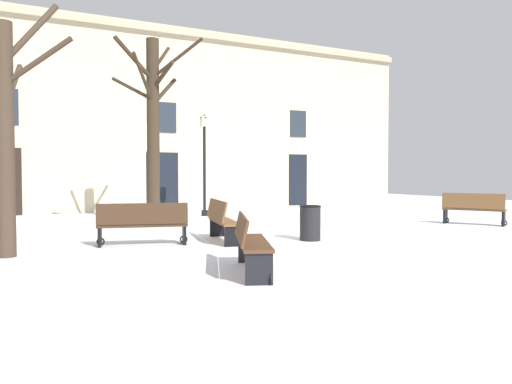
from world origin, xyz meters
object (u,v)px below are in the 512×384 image
streetlamp (204,154)px  litter_bin (310,223)px  tree_center (153,124)px  bench_facing_shops (143,224)px  bench_far_corner (473,208)px  bench_near_center_tree (222,220)px  bench_back_to_back_right (250,242)px  tree_foreground (6,128)px

streetlamp → litter_bin: (-0.36, -7.09, -1.78)m
tree_center → bench_facing_shops: bearing=-109.9°
bench_far_corner → litter_bin: bearing=66.0°
streetlamp → bench_far_corner: (5.74, -6.49, -1.70)m
bench_far_corner → bench_near_center_tree: bearing=59.0°
bench_back_to_back_right → bench_near_center_tree: 3.61m
tree_foreground → litter_bin: (6.09, -0.72, -1.92)m
bench_near_center_tree → bench_facing_shops: bearing=98.1°
streetlamp → bench_back_to_back_right: (-3.25, -9.73, -1.70)m
bench_back_to_back_right → streetlamp: bearing=4.6°
streetlamp → litter_bin: streetlamp is taller
tree_center → bench_facing_shops: 4.78m
tree_foreground → bench_facing_shops: tree_foreground is taller
tree_foreground → litter_bin: size_ratio=6.08×
bench_near_center_tree → tree_foreground: bearing=104.0°
tree_center → bench_far_corner: 9.57m
tree_foreground → bench_back_to_back_right: tree_foreground is taller
tree_foreground → bench_back_to_back_right: size_ratio=2.51×
tree_center → litter_bin: size_ratio=6.76×
streetlamp → bench_far_corner: 8.83m
tree_center → streetlamp: size_ratio=1.50×
bench_facing_shops → streetlamp: bearing=-106.8°
tree_center → tree_foreground: size_ratio=1.11×
litter_bin → bench_facing_shops: bearing=165.1°
litter_bin → bench_far_corner: size_ratio=0.46×
bench_near_center_tree → bench_back_to_back_right: bearing=175.5°
bench_back_to_back_right → bench_far_corner: (8.98, 3.24, 0.00)m
bench_far_corner → tree_foreground: bearing=59.8°
bench_near_center_tree → bench_far_corner: size_ratio=1.12×
streetlamp → tree_foreground: bearing=-135.3°
streetlamp → bench_far_corner: bearing=-48.5°
streetlamp → bench_near_center_tree: bearing=-109.0°
tree_center → tree_foreground: tree_center is taller
tree_center → bench_facing_shops: size_ratio=2.78×
bench_far_corner → tree_center: bearing=33.4°
bench_back_to_back_right → bench_near_center_tree: size_ratio=1.00×
tree_center → streetlamp: 3.47m
litter_bin → bench_near_center_tree: bench_near_center_tree is taller
tree_foreground → litter_bin: tree_foreground is taller
bench_near_center_tree → bench_facing_shops: 1.75m
bench_back_to_back_right → bench_facing_shops: bench_facing_shops is taller
bench_back_to_back_right → litter_bin: bearing=-24.5°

